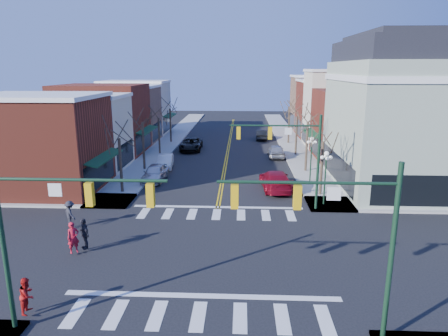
# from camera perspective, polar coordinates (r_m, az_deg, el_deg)

# --- Properties ---
(ground) EXTENTS (160.00, 160.00, 0.00)m
(ground) POSITION_cam_1_polar(r_m,az_deg,el_deg) (23.72, -2.04, -11.93)
(ground) COLOR black
(ground) RESTS_ON ground
(sidewalk_left) EXTENTS (3.50, 70.00, 0.15)m
(sidewalk_left) POSITION_cam_1_polar(r_m,az_deg,el_deg) (43.81, -11.41, 0.13)
(sidewalk_left) COLOR #9E9B93
(sidewalk_left) RESTS_ON ground
(sidewalk_right) EXTENTS (3.50, 70.00, 0.15)m
(sidewalk_right) POSITION_cam_1_polar(r_m,az_deg,el_deg) (43.09, 11.81, -0.12)
(sidewalk_right) COLOR #9E9B93
(sidewalk_right) RESTS_ON ground
(bldg_left_brick_a) EXTENTS (10.00, 8.50, 8.00)m
(bldg_left_brick_a) POSITION_cam_1_polar(r_m,az_deg,el_deg) (37.80, -24.71, 3.01)
(bldg_left_brick_a) COLOR maroon
(bldg_left_brick_a) RESTS_ON ground
(bldg_left_stucco_a) EXTENTS (10.00, 7.00, 7.50)m
(bldg_left_stucco_a) POSITION_cam_1_polar(r_m,az_deg,el_deg) (44.77, -20.23, 4.64)
(bldg_left_stucco_a) COLOR beige
(bldg_left_stucco_a) RESTS_ON ground
(bldg_left_brick_b) EXTENTS (10.00, 9.00, 8.50)m
(bldg_left_brick_b) POSITION_cam_1_polar(r_m,az_deg,el_deg) (52.09, -16.93, 6.66)
(bldg_left_brick_b) COLOR maroon
(bldg_left_brick_b) RESTS_ON ground
(bldg_left_tan) EXTENTS (10.00, 7.50, 7.80)m
(bldg_left_tan) POSITION_cam_1_polar(r_m,az_deg,el_deg) (59.92, -14.32, 7.38)
(bldg_left_tan) COLOR #956C52
(bldg_left_tan) RESTS_ON ground
(bldg_left_stucco_b) EXTENTS (10.00, 8.00, 8.20)m
(bldg_left_stucco_b) POSITION_cam_1_polar(r_m,az_deg,el_deg) (67.32, -12.44, 8.34)
(bldg_left_stucco_b) COLOR beige
(bldg_left_stucco_b) RESTS_ON ground
(bldg_right_brick_a) EXTENTS (10.00, 8.50, 8.00)m
(bldg_right_brick_a) POSITION_cam_1_polar(r_m,az_deg,el_deg) (49.38, 18.79, 5.85)
(bldg_right_brick_a) COLOR maroon
(bldg_right_brick_a) RESTS_ON ground
(bldg_right_stucco) EXTENTS (10.00, 7.00, 10.00)m
(bldg_right_stucco) POSITION_cam_1_polar(r_m,az_deg,el_deg) (56.71, 16.73, 7.99)
(bldg_right_stucco) COLOR beige
(bldg_right_stucco) RESTS_ON ground
(bldg_right_brick_b) EXTENTS (10.00, 8.00, 8.50)m
(bldg_right_brick_b) POSITION_cam_1_polar(r_m,az_deg,el_deg) (64.05, 15.09, 8.04)
(bldg_right_brick_b) COLOR maroon
(bldg_right_brick_b) RESTS_ON ground
(bldg_right_tan) EXTENTS (10.00, 8.00, 9.00)m
(bldg_right_tan) POSITION_cam_1_polar(r_m,az_deg,el_deg) (71.83, 13.75, 8.92)
(bldg_right_tan) COLOR #956C52
(bldg_right_tan) RESTS_ON ground
(victorian_corner) EXTENTS (12.25, 14.25, 13.30)m
(victorian_corner) POSITION_cam_1_polar(r_m,az_deg,el_deg) (38.85, 25.04, 7.22)
(victorian_corner) COLOR #94A38D
(victorian_corner) RESTS_ON ground
(traffic_mast_near_left) EXTENTS (6.60, 0.28, 7.20)m
(traffic_mast_near_left) POSITION_cam_1_polar(r_m,az_deg,el_deg) (16.67, -23.89, -7.11)
(traffic_mast_near_left) COLOR #14331E
(traffic_mast_near_left) RESTS_ON ground
(traffic_mast_near_right) EXTENTS (6.60, 0.28, 7.20)m
(traffic_mast_near_right) POSITION_cam_1_polar(r_m,az_deg,el_deg) (15.44, 16.66, -8.13)
(traffic_mast_near_right) COLOR #14331E
(traffic_mast_near_right) RESTS_ON ground
(traffic_mast_far_right) EXTENTS (6.60, 0.28, 7.20)m
(traffic_mast_far_right) POSITION_cam_1_polar(r_m,az_deg,el_deg) (29.45, 9.88, 2.71)
(traffic_mast_far_right) COLOR #14331E
(traffic_mast_far_right) RESTS_ON ground
(lamppost_corner) EXTENTS (0.36, 0.36, 4.33)m
(lamppost_corner) POSITION_cam_1_polar(r_m,az_deg,el_deg) (31.33, 14.32, -0.12)
(lamppost_corner) COLOR #14331E
(lamppost_corner) RESTS_ON ground
(lamppost_midblock) EXTENTS (0.36, 0.36, 4.33)m
(lamppost_midblock) POSITION_cam_1_polar(r_m,az_deg,el_deg) (37.56, 12.37, 2.30)
(lamppost_midblock) COLOR #14331E
(lamppost_midblock) RESTS_ON ground
(tree_left_a) EXTENTS (0.24, 0.24, 4.76)m
(tree_left_a) POSITION_cam_1_polar(r_m,az_deg,el_deg) (34.76, -14.53, 0.26)
(tree_left_a) COLOR #382B21
(tree_left_a) RESTS_ON ground
(tree_left_b) EXTENTS (0.24, 0.24, 5.04)m
(tree_left_b) POSITION_cam_1_polar(r_m,az_deg,el_deg) (42.26, -11.43, 3.02)
(tree_left_b) COLOR #382B21
(tree_left_b) RESTS_ON ground
(tree_left_c) EXTENTS (0.24, 0.24, 4.55)m
(tree_left_c) POSITION_cam_1_polar(r_m,az_deg,el_deg) (49.98, -9.24, 4.50)
(tree_left_c) COLOR #382B21
(tree_left_c) RESTS_ON ground
(tree_left_d) EXTENTS (0.24, 0.24, 4.90)m
(tree_left_d) POSITION_cam_1_polar(r_m,az_deg,el_deg) (57.72, -7.65, 5.99)
(tree_left_d) COLOR #382B21
(tree_left_d) RESTS_ON ground
(tree_right_a) EXTENTS (0.24, 0.24, 4.62)m
(tree_right_a) POSITION_cam_1_polar(r_m,az_deg,el_deg) (33.90, 13.76, -0.16)
(tree_right_a) COLOR #382B21
(tree_right_a) RESTS_ON ground
(tree_right_b) EXTENTS (0.24, 0.24, 5.18)m
(tree_right_b) POSITION_cam_1_polar(r_m,az_deg,el_deg) (41.53, 11.71, 2.91)
(tree_right_b) COLOR #382B21
(tree_right_b) RESTS_ON ground
(tree_right_c) EXTENTS (0.24, 0.24, 4.83)m
(tree_right_c) POSITION_cam_1_polar(r_m,az_deg,el_deg) (49.36, 10.28, 4.50)
(tree_right_c) COLOR #382B21
(tree_right_c) RESTS_ON ground
(tree_right_d) EXTENTS (0.24, 0.24, 4.97)m
(tree_right_d) POSITION_cam_1_polar(r_m,az_deg,el_deg) (57.19, 9.25, 5.90)
(tree_right_d) COLOR #382B21
(tree_right_d) RESTS_ON ground
(car_left_near) EXTENTS (2.09, 4.71, 1.58)m
(car_left_near) POSITION_cam_1_polar(r_m,az_deg,el_deg) (38.32, -9.84, -0.69)
(car_left_near) COLOR silver
(car_left_near) RESTS_ON ground
(car_left_mid) EXTENTS (1.90, 4.42, 1.41)m
(car_left_mid) POSITION_cam_1_polar(r_m,az_deg,el_deg) (43.23, -8.38, 0.94)
(car_left_mid) COLOR silver
(car_left_mid) RESTS_ON ground
(car_left_far) EXTENTS (2.64, 5.66, 1.57)m
(car_left_far) POSITION_cam_1_polar(r_m,az_deg,el_deg) (52.25, -4.71, 3.38)
(car_left_far) COLOR black
(car_left_far) RESTS_ON ground
(car_right_near) EXTENTS (2.81, 5.98, 1.69)m
(car_right_near) POSITION_cam_1_polar(r_m,az_deg,el_deg) (35.38, 7.38, -1.74)
(car_right_near) COLOR maroon
(car_right_near) RESTS_ON ground
(car_right_mid) EXTENTS (1.90, 4.57, 1.55)m
(car_right_mid) POSITION_cam_1_polar(r_m,az_deg,el_deg) (48.35, 7.46, 2.44)
(car_right_mid) COLOR #A5A5AA
(car_right_mid) RESTS_ON ground
(car_right_far) EXTENTS (1.83, 4.57, 1.48)m
(car_right_far) POSITION_cam_1_polar(r_m,az_deg,el_deg) (60.42, 5.43, 4.77)
(car_right_far) COLOR black
(car_right_far) RESTS_ON ground
(pedestrian_red_a) EXTENTS (0.79, 0.76, 1.82)m
(pedestrian_red_a) POSITION_cam_1_polar(r_m,az_deg,el_deg) (24.50, -20.74, -9.28)
(pedestrian_red_a) COLOR red
(pedestrian_red_a) RESTS_ON sidewalk_left
(pedestrian_red_b) EXTENTS (0.67, 0.83, 1.61)m
(pedestrian_red_b) POSITION_cam_1_polar(r_m,az_deg,el_deg) (19.80, -26.30, -15.96)
(pedestrian_red_b) COLOR #B51313
(pedestrian_red_b) RESTS_ON sidewalk_left
(pedestrian_dark_a) EXTENTS (1.07, 1.09, 1.84)m
(pedestrian_dark_a) POSITION_cam_1_polar(r_m,az_deg,el_deg) (24.83, -19.33, -8.83)
(pedestrian_dark_a) COLOR black
(pedestrian_dark_a) RESTS_ON sidewalk_left
(pedestrian_dark_b) EXTENTS (1.26, 1.25, 1.75)m
(pedestrian_dark_b) POSITION_cam_1_polar(r_m,az_deg,el_deg) (28.53, -21.13, -6.10)
(pedestrian_dark_b) COLOR black
(pedestrian_dark_b) RESTS_ON sidewalk_left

